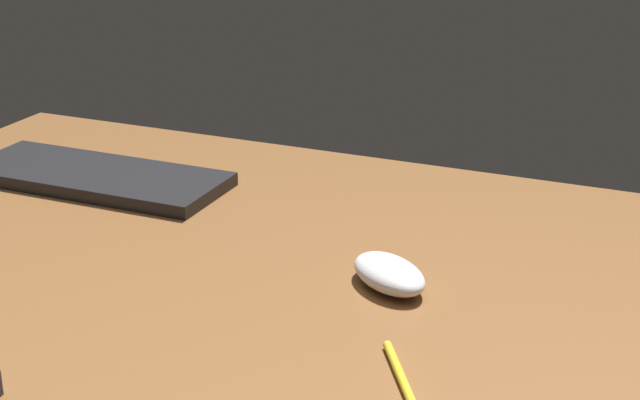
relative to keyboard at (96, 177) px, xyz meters
The scene contains 4 objects.
desk 44.47cm from the keyboard, 22.67° to the right, with size 140.00×84.00×2.00cm, color brown.
keyboard is the anchor object (origin of this frame).
computer_mouse 48.91cm from the keyboard, 16.85° to the right, with size 10.09×5.88×3.06cm, color silver.
pen 63.56cm from the keyboard, 30.67° to the right, with size 0.81×0.81×14.41cm, color yellow.
Camera 1 is at (35.11, -83.93, 47.47)cm, focal length 54.36 mm.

